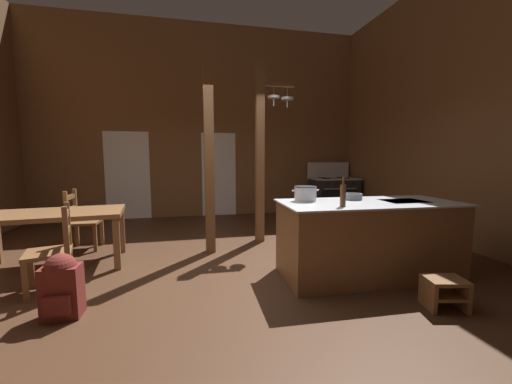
# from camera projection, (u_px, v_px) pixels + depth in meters

# --- Properties ---
(ground_plane) EXTENTS (8.58, 8.73, 0.10)m
(ground_plane) POSITION_uv_depth(u_px,v_px,m) (222.00, 277.00, 3.91)
(ground_plane) COLOR #422819
(wall_back) EXTENTS (8.58, 0.14, 4.62)m
(wall_back) POSITION_uv_depth(u_px,v_px,m) (202.00, 122.00, 7.55)
(wall_back) COLOR brown
(wall_back) RESTS_ON ground_plane
(wall_right) EXTENTS (0.14, 8.73, 4.62)m
(wall_right) POSITION_uv_depth(u_px,v_px,m) (491.00, 99.00, 4.50)
(wall_right) COLOR brown
(wall_right) RESTS_ON ground_plane
(glazed_door_back_left) EXTENTS (1.00, 0.01, 2.05)m
(glazed_door_back_left) POSITION_uv_depth(u_px,v_px,m) (128.00, 176.00, 7.24)
(glazed_door_back_left) COLOR white
(glazed_door_back_left) RESTS_ON ground_plane
(glazed_panel_back_right) EXTENTS (0.84, 0.01, 2.05)m
(glazed_panel_back_right) POSITION_uv_depth(u_px,v_px,m) (219.00, 174.00, 7.71)
(glazed_panel_back_right) COLOR white
(glazed_panel_back_right) RESTS_ON ground_plane
(kitchen_island) EXTENTS (2.19, 1.03, 0.92)m
(kitchen_island) POSITION_uv_depth(u_px,v_px,m) (368.00, 239.00, 3.80)
(kitchen_island) COLOR brown
(kitchen_island) RESTS_ON ground_plane
(stove_range) EXTENTS (1.17, 0.86, 1.32)m
(stove_range) POSITION_uv_depth(u_px,v_px,m) (333.00, 196.00, 7.85)
(stove_range) COLOR #262626
(stove_range) RESTS_ON ground_plane
(support_post_with_pot_rack) EXTENTS (0.67, 0.21, 2.97)m
(support_post_with_pot_rack) POSITION_uv_depth(u_px,v_px,m) (262.00, 149.00, 5.25)
(support_post_with_pot_rack) COLOR brown
(support_post_with_pot_rack) RESTS_ON ground_plane
(support_post_center) EXTENTS (0.14, 0.14, 2.97)m
(support_post_center) POSITION_uv_depth(u_px,v_px,m) (209.00, 155.00, 4.63)
(support_post_center) COLOR brown
(support_post_center) RESTS_ON ground_plane
(step_stool) EXTENTS (0.41, 0.35, 0.30)m
(step_stool) POSITION_uv_depth(u_px,v_px,m) (445.00, 291.00, 2.99)
(step_stool) COLOR brown
(step_stool) RESTS_ON ground_plane
(dining_table) EXTENTS (1.79, 1.08, 0.74)m
(dining_table) POSITION_uv_depth(u_px,v_px,m) (53.00, 219.00, 4.08)
(dining_table) COLOR brown
(dining_table) RESTS_ON ground_plane
(ladderback_chair_near_window) EXTENTS (0.45, 0.45, 0.95)m
(ladderback_chair_near_window) POSITION_uv_depth(u_px,v_px,m) (81.00, 221.00, 4.90)
(ladderback_chair_near_window) COLOR brown
(ladderback_chair_near_window) RESTS_ON ground_plane
(ladderback_chair_by_post) EXTENTS (0.54, 0.54, 0.95)m
(ladderback_chair_by_post) POSITION_uv_depth(u_px,v_px,m) (54.00, 250.00, 3.36)
(ladderback_chair_by_post) COLOR brown
(ladderback_chair_by_post) RESTS_ON ground_plane
(backpack) EXTENTS (0.32, 0.31, 0.60)m
(backpack) POSITION_uv_depth(u_px,v_px,m) (62.00, 284.00, 2.81)
(backpack) COLOR maroon
(backpack) RESTS_ON ground_plane
(stockpot_on_counter) EXTENTS (0.35, 0.28, 0.18)m
(stockpot_on_counter) POSITION_uv_depth(u_px,v_px,m) (305.00, 194.00, 3.82)
(stockpot_on_counter) COLOR #B7BABF
(stockpot_on_counter) RESTS_ON kitchen_island
(mixing_bowl_on_counter) EXTENTS (0.23, 0.23, 0.08)m
(mixing_bowl_on_counter) POSITION_uv_depth(u_px,v_px,m) (353.00, 196.00, 3.94)
(mixing_bowl_on_counter) COLOR slate
(mixing_bowl_on_counter) RESTS_ON kitchen_island
(bottle_tall_on_counter) EXTENTS (0.06, 0.06, 0.33)m
(bottle_tall_on_counter) POSITION_uv_depth(u_px,v_px,m) (343.00, 195.00, 3.37)
(bottle_tall_on_counter) COLOR #56331E
(bottle_tall_on_counter) RESTS_ON kitchen_island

